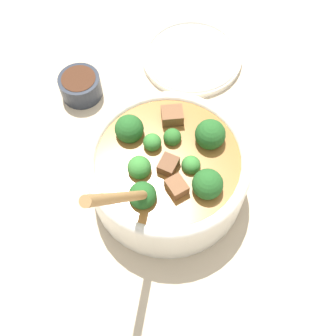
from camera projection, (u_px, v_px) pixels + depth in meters
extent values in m
plane|color=#C6B293|center=(168.00, 186.00, 0.67)|extent=(4.00, 4.00, 0.00)
cylinder|color=white|center=(168.00, 173.00, 0.63)|extent=(0.24, 0.24, 0.09)
torus|color=white|center=(168.00, 159.00, 0.59)|extent=(0.24, 0.24, 0.02)
cylinder|color=#9E662D|center=(168.00, 168.00, 0.62)|extent=(0.21, 0.21, 0.06)
sphere|color=#2D6B28|center=(172.00, 137.00, 0.60)|extent=(0.03, 0.03, 0.03)
cylinder|color=#6B9956|center=(172.00, 144.00, 0.62)|extent=(0.01, 0.01, 0.01)
sphere|color=#387F33|center=(191.00, 165.00, 0.58)|extent=(0.03, 0.03, 0.03)
cylinder|color=#6B9956|center=(190.00, 172.00, 0.60)|extent=(0.01, 0.01, 0.01)
sphere|color=#235B23|center=(143.00, 195.00, 0.56)|extent=(0.04, 0.04, 0.04)
cylinder|color=#6B9956|center=(144.00, 204.00, 0.58)|extent=(0.01, 0.01, 0.02)
sphere|color=#387F33|center=(152.00, 142.00, 0.59)|extent=(0.03, 0.03, 0.03)
cylinder|color=#6B9956|center=(153.00, 149.00, 0.61)|extent=(0.01, 0.01, 0.01)
sphere|color=#235B23|center=(210.00, 134.00, 0.59)|extent=(0.04, 0.04, 0.04)
cylinder|color=#6B9956|center=(208.00, 146.00, 0.62)|extent=(0.02, 0.02, 0.02)
sphere|color=#387F33|center=(139.00, 168.00, 0.58)|extent=(0.03, 0.03, 0.03)
cylinder|color=#6B9956|center=(140.00, 176.00, 0.60)|extent=(0.01, 0.01, 0.01)
sphere|color=#235B23|center=(129.00, 129.00, 0.60)|extent=(0.04, 0.04, 0.04)
cylinder|color=#6B9956|center=(131.00, 140.00, 0.63)|extent=(0.01, 0.01, 0.02)
sphere|color=#235B23|center=(208.00, 184.00, 0.56)|extent=(0.04, 0.04, 0.04)
cylinder|color=#6B9956|center=(206.00, 194.00, 0.58)|extent=(0.01, 0.01, 0.02)
cube|color=brown|center=(172.00, 116.00, 0.62)|extent=(0.03, 0.03, 0.02)
cube|color=brown|center=(177.00, 187.00, 0.56)|extent=(0.03, 0.04, 0.02)
cube|color=brown|center=(166.00, 166.00, 0.58)|extent=(0.03, 0.03, 0.02)
ellipsoid|color=#A87A47|center=(149.00, 194.00, 0.57)|extent=(0.04, 0.03, 0.01)
cylinder|color=#A87A47|center=(124.00, 197.00, 0.47)|extent=(0.06, 0.11, 0.19)
cylinder|color=#232833|center=(81.00, 86.00, 0.74)|extent=(0.07, 0.07, 0.04)
cylinder|color=#472819|center=(79.00, 81.00, 0.73)|extent=(0.06, 0.06, 0.01)
cylinder|color=silver|center=(192.00, 57.00, 0.79)|extent=(0.19, 0.19, 0.01)
torus|color=silver|center=(192.00, 55.00, 0.78)|extent=(0.18, 0.18, 0.01)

